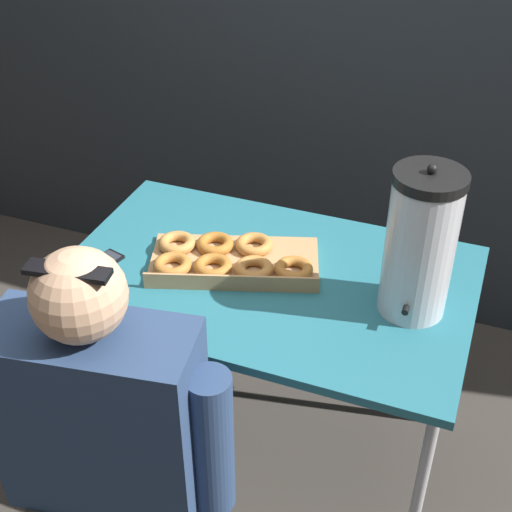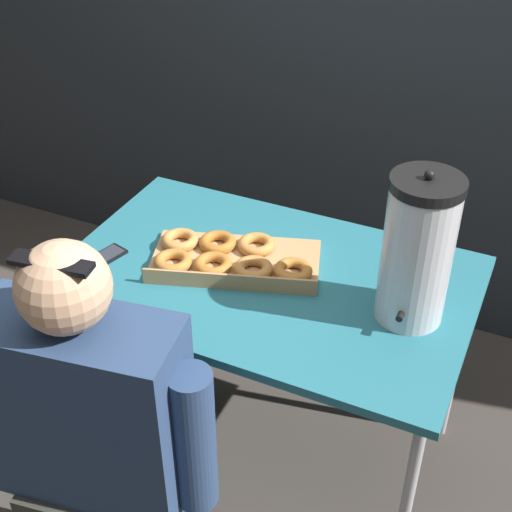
% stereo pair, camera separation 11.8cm
% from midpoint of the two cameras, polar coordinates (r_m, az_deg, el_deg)
% --- Properties ---
extents(ground_plane, '(12.00, 12.00, 0.00)m').
position_cam_midpoint_polar(ground_plane, '(2.63, 2.00, -15.00)').
color(ground_plane, '#3D3833').
extents(back_wall, '(6.00, 0.11, 2.45)m').
position_cam_midpoint_polar(back_wall, '(2.76, 11.25, 17.99)').
color(back_wall, '#23282D').
rests_on(back_wall, ground).
extents(folding_table, '(1.21, 0.76, 0.76)m').
position_cam_midpoint_polar(folding_table, '(2.14, 2.38, -2.74)').
color(folding_table, '#236675').
rests_on(folding_table, ground).
extents(donut_box, '(0.56, 0.41, 0.05)m').
position_cam_midpoint_polar(donut_box, '(2.13, -0.50, -0.24)').
color(donut_box, tan).
rests_on(donut_box, folding_table).
extents(coffee_urn, '(0.19, 0.21, 0.45)m').
position_cam_midpoint_polar(coffee_urn, '(1.90, 14.57, 0.42)').
color(coffee_urn, silver).
rests_on(coffee_urn, folding_table).
extents(cell_phone, '(0.10, 0.15, 0.01)m').
position_cam_midpoint_polar(cell_phone, '(2.20, -10.53, -0.12)').
color(cell_phone, black).
rests_on(cell_phone, folding_table).
extents(person_seated, '(0.64, 0.32, 1.21)m').
position_cam_midpoint_polar(person_seated, '(1.91, -10.81, -15.52)').
color(person_seated, '#33332D').
rests_on(person_seated, ground).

